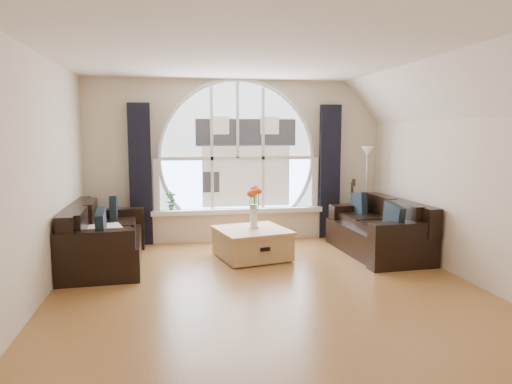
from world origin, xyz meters
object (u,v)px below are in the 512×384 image
sofa_right (377,228)px  floor_lamp (366,194)px  potted_plant (171,201)px  guitar (351,209)px  coffee_chest (252,242)px  sofa_left (105,237)px  vase_flowers (254,202)px

sofa_right → floor_lamp: bearing=74.6°
sofa_right → potted_plant: size_ratio=5.80×
guitar → potted_plant: (-3.02, 0.30, 0.18)m
coffee_chest → guitar: 2.07m
sofa_left → floor_lamp: floor_lamp is taller
sofa_left → floor_lamp: 4.27m
coffee_chest → floor_lamp: bearing=8.4°
sofa_right → guitar: guitar is taller
floor_lamp → guitar: (-0.25, 0.05, -0.27)m
vase_flowers → potted_plant: (-1.21, 1.10, -0.11)m
vase_flowers → floor_lamp: 2.20m
vase_flowers → sofa_left: bearing=-178.0°
sofa_left → guitar: bearing=9.5°
coffee_chest → vase_flowers: (0.04, 0.08, 0.59)m
guitar → potted_plant: guitar is taller
vase_flowers → guitar: size_ratio=0.66×
sofa_right → guitar: (-0.05, 0.96, 0.13)m
floor_lamp → sofa_right: bearing=-102.1°
sofa_right → floor_lamp: 1.02m
sofa_right → vase_flowers: size_ratio=2.63×
sofa_right → vase_flowers: vase_flowers is taller
sofa_left → coffee_chest: (2.06, -0.00, -0.16)m
floor_lamp → potted_plant: 3.29m
sofa_right → floor_lamp: floor_lamp is taller
sofa_right → coffee_chest: size_ratio=1.90×
potted_plant → vase_flowers: bearing=-42.3°
sofa_left → sofa_right: size_ratio=1.03×
coffee_chest → floor_lamp: (2.10, 0.83, 0.56)m
sofa_left → coffee_chest: 2.07m
sofa_right → potted_plant: (-3.07, 1.26, 0.31)m
potted_plant → sofa_right: bearing=-22.3°
guitar → potted_plant: size_ratio=3.34×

